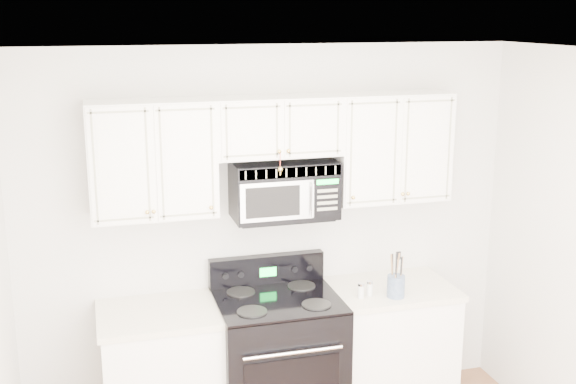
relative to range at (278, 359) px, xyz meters
name	(u,v)px	position (x,y,z in m)	size (l,w,h in m)	color
room	(360,335)	(0.04, -1.40, 0.82)	(3.51, 3.51, 2.61)	#9C6747
base_cabinet_left	(167,379)	(-0.76, 0.04, -0.06)	(0.86, 0.65, 0.92)	white
base_cabinet_right	(389,350)	(0.84, 0.04, -0.06)	(0.86, 0.65, 0.92)	white
range	(278,359)	(0.00, 0.00, 0.00)	(0.82, 0.75, 1.14)	black
upper_cabinets	(277,147)	(0.04, 0.18, 1.45)	(2.44, 0.37, 0.75)	white
microwave	(284,189)	(0.09, 0.17, 1.16)	(0.70, 0.40, 0.39)	black
utensil_crock	(396,285)	(0.79, -0.15, 0.52)	(0.12, 0.12, 0.32)	slate
shaker_salt	(370,288)	(0.63, -0.09, 0.49)	(0.04, 0.04, 0.10)	silver
shaker_pepper	(361,291)	(0.55, -0.11, 0.49)	(0.04, 0.04, 0.11)	silver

